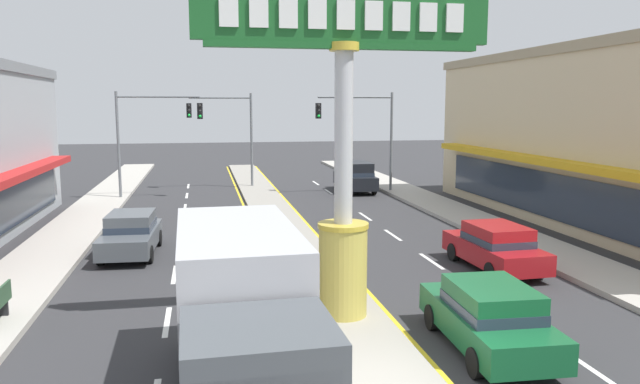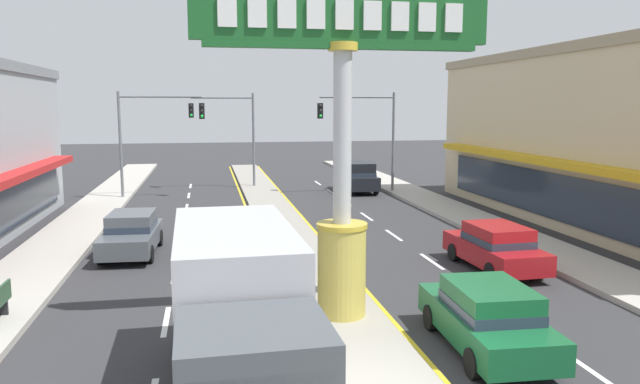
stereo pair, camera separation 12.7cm
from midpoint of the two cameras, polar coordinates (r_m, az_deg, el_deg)
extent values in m
cube|color=gray|center=(29.04, -4.24, -2.47)|extent=(2.18, 52.00, 0.14)
cube|color=#ADA89E|center=(27.47, -22.70, -3.66)|extent=(2.59, 60.00, 0.18)
cube|color=#ADA89E|center=(29.57, 13.81, -2.46)|extent=(2.59, 60.00, 0.18)
cube|color=silver|center=(16.12, -14.41, -11.72)|extent=(0.14, 2.20, 0.01)
cube|color=silver|center=(20.31, -13.70, -7.53)|extent=(0.14, 2.20, 0.01)
cube|color=silver|center=(24.57, -13.24, -4.78)|extent=(0.14, 2.20, 0.01)
cube|color=silver|center=(28.88, -12.93, -2.85)|extent=(0.14, 2.20, 0.01)
cube|color=silver|center=(33.21, -12.69, -1.42)|extent=(0.14, 2.20, 0.01)
cube|color=silver|center=(37.55, -12.51, -0.33)|extent=(0.14, 2.20, 0.01)
cube|color=silver|center=(41.91, -12.37, 0.55)|extent=(0.14, 2.20, 0.01)
cube|color=silver|center=(14.30, 23.57, -14.78)|extent=(0.14, 2.20, 0.01)
cube|color=silver|center=(17.84, 15.46, -9.79)|extent=(0.14, 2.20, 0.01)
cube|color=silver|center=(21.70, 10.27, -6.41)|extent=(0.14, 2.20, 0.01)
cube|color=silver|center=(25.74, 6.72, -4.04)|extent=(0.14, 2.20, 0.01)
cube|color=silver|center=(29.87, 4.15, -2.30)|extent=(0.14, 2.20, 0.01)
cube|color=silver|center=(34.08, 2.22, -0.99)|extent=(0.14, 2.20, 0.01)
cube|color=silver|center=(38.33, 0.72, 0.04)|extent=(0.14, 2.20, 0.01)
cube|color=silver|center=(42.60, -0.49, 0.86)|extent=(0.14, 2.20, 0.01)
cube|color=yellow|center=(28.93, -6.73, -2.68)|extent=(0.12, 52.00, 0.01)
cube|color=yellow|center=(29.22, -1.77, -2.52)|extent=(0.12, 52.00, 0.01)
cylinder|color=gold|center=(15.39, 1.93, -7.48)|extent=(1.22, 1.22, 2.25)
cylinder|color=gold|center=(15.12, 1.95, -3.15)|extent=(1.28, 1.28, 0.12)
cylinder|color=#B7B7BC|center=(14.85, 1.99, 5.19)|extent=(0.45, 0.45, 4.51)
cylinder|color=gold|center=(14.89, 2.03, 13.50)|extent=(0.73, 0.73, 0.20)
cube|color=#195623|center=(14.97, 2.05, 16.23)|extent=(7.22, 0.24, 1.23)
cube|color=#195623|center=(14.89, 2.03, 13.58)|extent=(6.64, 0.29, 0.16)
cube|color=white|center=(14.46, -8.85, 16.43)|extent=(0.44, 0.06, 0.68)
cube|color=white|center=(14.51, -6.05, 16.46)|extent=(0.44, 0.06, 0.68)
cube|color=white|center=(14.58, -3.26, 16.44)|extent=(0.44, 0.06, 0.68)
cube|color=white|center=(14.69, -0.52, 16.39)|extent=(0.44, 0.06, 0.68)
cube|color=white|center=(14.83, 2.18, 16.31)|extent=(0.44, 0.06, 0.68)
cube|color=white|center=(15.00, 4.83, 16.20)|extent=(0.44, 0.06, 0.68)
cube|color=white|center=(15.20, 7.40, 16.05)|extent=(0.44, 0.06, 0.68)
cube|color=white|center=(15.42, 9.90, 15.88)|extent=(0.44, 0.06, 0.68)
cube|color=white|center=(15.67, 12.32, 15.69)|extent=(0.44, 0.06, 0.68)
cube|color=#B21E1E|center=(26.79, -26.82, 1.36)|extent=(0.90, 16.27, 0.30)
cube|color=#283342|center=(27.04, -27.50, -1.10)|extent=(0.08, 15.69, 2.00)
cube|color=beige|center=(30.80, 27.26, 4.24)|extent=(8.28, 23.61, 7.59)
cube|color=#9C8D6E|center=(30.85, 27.75, 11.69)|extent=(8.44, 24.08, 0.45)
cube|color=gold|center=(28.24, 19.81, 2.82)|extent=(0.90, 20.07, 0.30)
cube|color=#283342|center=(28.62, 20.37, -0.22)|extent=(0.08, 19.36, 2.00)
cylinder|color=slate|center=(36.50, -18.53, 4.10)|extent=(0.16, 0.16, 6.20)
cylinder|color=slate|center=(36.21, -15.06, 8.65)|extent=(4.62, 0.12, 0.12)
cube|color=black|center=(35.96, -11.33, 7.48)|extent=(0.32, 0.24, 0.92)
sphere|color=black|center=(35.82, -11.34, 7.96)|extent=(0.17, 0.17, 0.17)
sphere|color=black|center=(35.82, -11.33, 7.48)|extent=(0.17, 0.17, 0.17)
sphere|color=#19D83F|center=(35.83, -11.32, 7.00)|extent=(0.17, 0.17, 0.17)
cylinder|color=slate|center=(37.78, 6.62, 4.59)|extent=(0.16, 0.16, 6.20)
cylinder|color=slate|center=(37.08, 3.25, 8.89)|extent=(4.62, 0.12, 0.12)
cube|color=black|center=(36.42, -0.26, 7.64)|extent=(0.32, 0.24, 0.92)
sphere|color=black|center=(36.28, -0.22, 8.11)|extent=(0.17, 0.17, 0.17)
sphere|color=black|center=(36.28, -0.22, 7.64)|extent=(0.17, 0.17, 0.17)
sphere|color=#19D83F|center=(36.29, -0.22, 7.17)|extent=(0.17, 0.17, 0.17)
cylinder|color=slate|center=(40.18, -6.55, 4.80)|extent=(0.16, 0.16, 6.20)
cylinder|color=slate|center=(40.02, -9.48, 8.74)|extent=(3.96, 0.12, 0.12)
cube|color=black|center=(39.85, -12.31, 7.50)|extent=(0.32, 0.24, 0.92)
sphere|color=black|center=(39.70, -12.33, 7.93)|extent=(0.17, 0.17, 0.17)
sphere|color=black|center=(39.71, -12.32, 7.50)|extent=(0.17, 0.17, 0.17)
sphere|color=#19D83F|center=(39.71, -12.30, 7.07)|extent=(0.17, 0.17, 0.17)
cube|color=#B2B2B7|center=(12.00, -8.07, -9.34)|extent=(2.33, 4.86, 2.60)
cylinder|color=black|center=(13.26, -3.71, -13.98)|extent=(0.28, 0.85, 0.84)
cylinder|color=black|center=(13.13, -12.76, -14.40)|extent=(0.28, 0.85, 0.84)
cube|color=black|center=(38.35, 3.21, 1.08)|extent=(2.00, 4.64, 0.80)
cube|color=black|center=(38.08, 3.28, 2.24)|extent=(1.73, 2.89, 0.80)
cube|color=#283342|center=(38.11, 3.28, 1.82)|extent=(1.77, 2.92, 0.24)
cylinder|color=black|center=(39.59, 1.51, 0.79)|extent=(0.23, 0.68, 0.68)
cylinder|color=black|center=(39.97, 3.97, 0.84)|extent=(0.23, 0.68, 0.68)
cylinder|color=black|center=(36.82, 2.38, 0.23)|extent=(0.23, 0.68, 0.68)
cylinder|color=black|center=(37.23, 5.01, 0.29)|extent=(0.23, 0.68, 0.68)
cube|color=#14562D|center=(14.28, 15.22, -11.83)|extent=(1.95, 4.37, 0.66)
cube|color=#14562D|center=(13.93, 15.60, -9.62)|extent=(1.64, 2.22, 0.60)
cube|color=#283342|center=(13.99, 15.57, -10.32)|extent=(1.68, 2.24, 0.24)
cylinder|color=black|center=(15.26, 10.29, -11.51)|extent=(0.25, 0.63, 0.62)
cylinder|color=black|center=(15.84, 15.95, -10.96)|extent=(0.25, 0.63, 0.62)
cylinder|color=black|center=(12.95, 14.21, -15.31)|extent=(0.25, 0.63, 0.62)
cylinder|color=black|center=(13.62, 20.71, -14.39)|extent=(0.25, 0.63, 0.62)
cube|color=#4C5156|center=(23.19, -17.51, -4.21)|extent=(1.96, 4.38, 0.66)
cube|color=#4C5156|center=(23.23, -17.51, -2.60)|extent=(1.65, 2.22, 0.60)
cube|color=#283342|center=(23.26, -17.49, -3.04)|extent=(1.69, 2.24, 0.24)
cylinder|color=black|center=(21.84, -15.92, -5.67)|extent=(0.25, 0.63, 0.62)
cylinder|color=black|center=(22.12, -20.10, -5.69)|extent=(0.25, 0.63, 0.62)
cylinder|color=black|center=(24.42, -15.11, -4.19)|extent=(0.25, 0.63, 0.62)
cylinder|color=black|center=(24.67, -18.85, -4.23)|extent=(0.25, 0.63, 0.62)
cube|color=white|center=(22.47, -9.26, -4.32)|extent=(1.98, 4.39, 0.66)
cube|color=white|center=(22.51, -9.34, -2.66)|extent=(1.66, 2.23, 0.60)
cube|color=#283342|center=(22.54, -9.33, -3.11)|extent=(1.70, 2.25, 0.24)
cylinder|color=black|center=(21.32, -6.76, -5.75)|extent=(0.25, 0.63, 0.62)
cylinder|color=black|center=(21.19, -11.13, -5.94)|extent=(0.25, 0.63, 0.62)
cylinder|color=black|center=(23.90, -7.58, -4.25)|extent=(0.25, 0.63, 0.62)
cylinder|color=black|center=(23.78, -11.47, -4.40)|extent=(0.25, 0.63, 0.62)
cube|color=maroon|center=(21.01, 15.89, -5.41)|extent=(1.92, 4.36, 0.66)
cube|color=maroon|center=(20.73, 16.19, -3.82)|extent=(1.63, 2.21, 0.60)
cube|color=#283342|center=(20.77, 16.17, -4.30)|extent=(1.66, 2.23, 0.24)
cylinder|color=black|center=(21.86, 12.30, -5.53)|extent=(0.24, 0.63, 0.62)
cylinder|color=black|center=(22.59, 16.03, -5.22)|extent=(0.24, 0.63, 0.62)
cylinder|color=black|center=(19.57, 15.66, -7.27)|extent=(0.24, 0.63, 0.62)
cylinder|color=black|center=(20.38, 19.69, -6.83)|extent=(0.24, 0.63, 0.62)
cube|color=#2D4C33|center=(16.69, -28.09, -8.66)|extent=(0.06, 1.60, 0.40)
cube|color=black|center=(17.44, -28.07, -9.67)|extent=(0.38, 0.08, 0.36)
camera|label=1|loc=(0.06, -90.18, -0.03)|focal=34.02mm
camera|label=2|loc=(0.06, 89.82, 0.03)|focal=34.02mm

